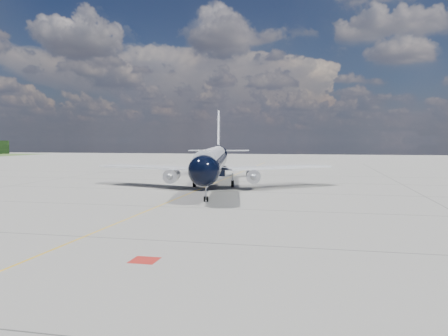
{
  "coord_description": "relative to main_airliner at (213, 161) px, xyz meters",
  "views": [
    {
      "loc": [
        16.77,
        -33.8,
        7.08
      ],
      "look_at": [
        6.5,
        13.59,
        4.0
      ],
      "focal_mm": 35.0,
      "sensor_mm": 36.0,
      "label": 1
    }
  ],
  "objects": [
    {
      "name": "taxiway_centerline",
      "position": [
        -1.19,
        -5.51,
        -3.99
      ],
      "size": [
        0.16,
        160.0,
        0.01
      ],
      "primitive_type": "cube",
      "color": "#DAA00B",
      "rests_on": "ground"
    },
    {
      "name": "ground",
      "position": [
        -1.19,
        -0.51,
        -3.99
      ],
      "size": [
        320.0,
        320.0,
        0.0
      ],
      "primitive_type": "plane",
      "color": "gray",
      "rests_on": "ground"
    },
    {
      "name": "main_airliner",
      "position": [
        0.0,
        0.0,
        0.0
      ],
      "size": [
        35.98,
        44.29,
        12.86
      ],
      "rotation": [
        0.0,
        0.0,
        0.18
      ],
      "color": "black",
      "rests_on": "ground"
    },
    {
      "name": "red_marking",
      "position": [
        5.61,
        -40.51,
        -3.99
      ],
      "size": [
        1.6,
        1.6,
        0.01
      ],
      "primitive_type": "cube",
      "color": "maroon",
      "rests_on": "ground"
    }
  ]
}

